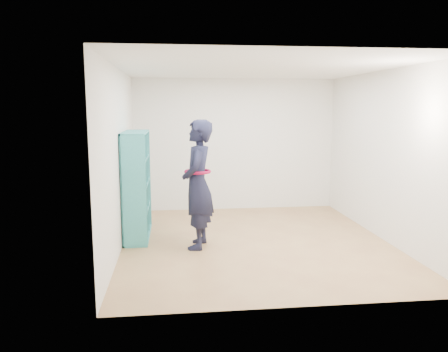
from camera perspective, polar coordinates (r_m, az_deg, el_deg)
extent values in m
plane|color=#966844|center=(6.79, 4.10, -8.53)|extent=(4.50, 4.50, 0.00)
plane|color=white|center=(6.50, 4.36, 13.89)|extent=(4.50, 4.50, 0.00)
cube|color=silver|center=(6.45, -13.51, 2.15)|extent=(0.02, 4.50, 2.60)
cube|color=silver|center=(7.17, 20.14, 2.50)|extent=(0.02, 4.50, 2.60)
cube|color=silver|center=(8.73, 1.44, 4.09)|extent=(4.00, 0.02, 2.60)
cube|color=silver|center=(4.35, 9.80, -0.90)|extent=(4.00, 0.02, 2.60)
cube|color=teal|center=(6.41, -11.75, -2.05)|extent=(0.36, 0.03, 1.67)
cube|color=teal|center=(7.61, -10.95, -0.31)|extent=(0.36, 0.03, 1.67)
cube|color=teal|center=(7.19, -11.12, -7.56)|extent=(0.36, 1.25, 0.03)
cube|color=teal|center=(6.92, -11.53, 5.61)|extent=(0.36, 1.25, 0.03)
cube|color=teal|center=(7.02, -12.70, -1.13)|extent=(0.03, 1.25, 1.67)
cube|color=teal|center=(6.81, -11.45, -1.40)|extent=(0.34, 0.03, 1.62)
cube|color=teal|center=(7.20, -11.19, -0.83)|extent=(0.34, 0.03, 1.62)
cube|color=teal|center=(7.09, -11.22, -4.33)|extent=(0.34, 1.20, 0.03)
cube|color=teal|center=(7.01, -11.32, -1.11)|extent=(0.34, 1.20, 0.03)
cube|color=teal|center=(6.95, -11.42, 2.18)|extent=(0.34, 1.20, 0.03)
cube|color=beige|center=(6.79, -11.22, -8.08)|extent=(0.23, 0.15, 0.06)
cube|color=black|center=(6.61, -11.29, -4.10)|extent=(0.19, 0.17, 0.24)
cube|color=maroon|center=(6.53, -11.41, -0.46)|extent=(0.19, 0.17, 0.28)
cube|color=silver|center=(6.54, -11.54, 2.13)|extent=(0.23, 0.15, 0.06)
cube|color=navy|center=(7.09, -10.94, -6.36)|extent=(0.19, 0.17, 0.29)
cube|color=brown|center=(7.00, -11.04, -3.34)|extent=(0.19, 0.17, 0.25)
cube|color=#BFB28C|center=(6.99, -11.17, -0.66)|extent=(0.23, 0.15, 0.09)
cube|color=#26594C|center=(6.87, -11.23, 3.18)|extent=(0.19, 0.17, 0.23)
cube|color=beige|center=(7.48, -10.72, -5.69)|extent=(0.19, 0.17, 0.26)
cube|color=black|center=(7.46, -10.84, -3.21)|extent=(0.23, 0.15, 0.09)
cube|color=maroon|center=(7.31, -10.90, 0.58)|extent=(0.19, 0.17, 0.29)
cube|color=silver|center=(7.27, -10.99, 3.63)|extent=(0.19, 0.17, 0.26)
imported|color=black|center=(6.32, -3.45, -1.12)|extent=(0.57, 0.75, 1.87)
torus|color=maroon|center=(6.29, -3.46, 0.59)|extent=(0.45, 0.45, 0.04)
cube|color=silver|center=(6.40, -4.54, 0.14)|extent=(0.01, 0.09, 0.13)
cube|color=black|center=(6.40, -4.54, 0.14)|extent=(0.01, 0.09, 0.13)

